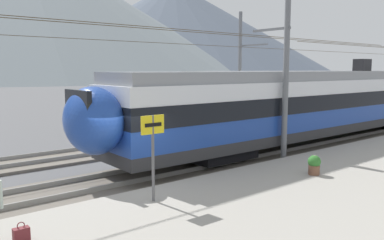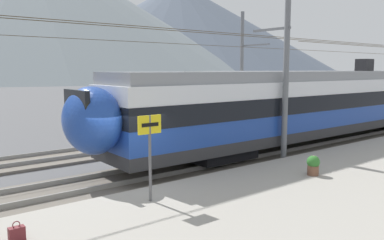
# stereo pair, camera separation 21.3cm
# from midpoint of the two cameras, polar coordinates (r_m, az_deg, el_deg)

# --- Properties ---
(ground_plane) EXTENTS (400.00, 400.00, 0.00)m
(ground_plane) POSITION_cam_midpoint_polar(r_m,az_deg,el_deg) (13.13, -9.06, -10.22)
(ground_plane) COLOR #565659
(platform_slab) EXTENTS (120.00, 7.54, 0.37)m
(platform_slab) POSITION_cam_midpoint_polar(r_m,az_deg,el_deg) (9.44, 5.69, -16.14)
(platform_slab) COLOR #A39E93
(platform_slab) RESTS_ON ground
(track_near) EXTENTS (120.00, 3.00, 0.28)m
(track_near) POSITION_cam_midpoint_polar(r_m,az_deg,el_deg) (14.00, -11.20, -8.86)
(track_near) COLOR #6B6359
(track_near) RESTS_ON ground
(track_far) EXTENTS (120.00, 3.00, 0.28)m
(track_far) POSITION_cam_midpoint_polar(r_m,az_deg,el_deg) (18.47, -18.26, -5.14)
(track_far) COLOR #6B6359
(track_far) RESTS_ON ground
(train_near_platform) EXTENTS (26.85, 2.96, 4.27)m
(train_near_platform) POSITION_cam_midpoint_polar(r_m,az_deg,el_deg) (21.77, 18.17, 2.45)
(train_near_platform) COLOR #2D2D30
(train_near_platform) RESTS_ON track_near
(train_far_track) EXTENTS (29.29, 3.04, 4.27)m
(train_far_track) POSITION_cam_midpoint_polar(r_m,az_deg,el_deg) (32.05, 19.78, 3.84)
(train_far_track) COLOR #2D2D30
(train_far_track) RESTS_ON track_far
(catenary_mast_mid) EXTENTS (49.97, 1.98, 8.47)m
(catenary_mast_mid) POSITION_cam_midpoint_polar(r_m,az_deg,el_deg) (16.83, 13.54, 8.52)
(catenary_mast_mid) COLOR slate
(catenary_mast_mid) RESTS_ON ground
(catenary_mast_far_side) EXTENTS (49.97, 2.56, 7.82)m
(catenary_mast_far_side) POSITION_cam_midpoint_polar(r_m,az_deg,el_deg) (27.37, 7.72, 7.54)
(catenary_mast_far_side) COLOR slate
(catenary_mast_far_side) RESTS_ON ground
(platform_sign) EXTENTS (0.70, 0.08, 2.36)m
(platform_sign) POSITION_cam_midpoint_polar(r_m,az_deg,el_deg) (10.60, -5.57, -2.71)
(platform_sign) COLOR #59595B
(platform_sign) RESTS_ON platform_slab
(handbag_beside_passenger) EXTENTS (0.32, 0.18, 0.44)m
(handbag_beside_passenger) POSITION_cam_midpoint_polar(r_m,az_deg,el_deg) (9.26, -23.42, -14.89)
(handbag_beside_passenger) COLOR maroon
(handbag_beside_passenger) RESTS_ON platform_slab
(potted_plant_by_shelter) EXTENTS (0.44, 0.44, 0.68)m
(potted_plant_by_shelter) POSITION_cam_midpoint_polar(r_m,az_deg,el_deg) (14.08, 17.56, -6.14)
(potted_plant_by_shelter) COLOR brown
(potted_plant_by_shelter) RESTS_ON platform_slab
(mountain_central_peak) EXTENTS (210.00, 210.00, 63.21)m
(mountain_central_peak) POSITION_cam_midpoint_polar(r_m,az_deg,el_deg) (203.79, -22.51, 14.58)
(mountain_central_peak) COLOR slate
(mountain_central_peak) RESTS_ON ground
(mountain_right_ridge) EXTENTS (187.94, 187.94, 53.91)m
(mountain_right_ridge) POSITION_cam_midpoint_polar(r_m,az_deg,el_deg) (237.01, -1.93, 12.89)
(mountain_right_ridge) COLOR #515B6B
(mountain_right_ridge) RESTS_ON ground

